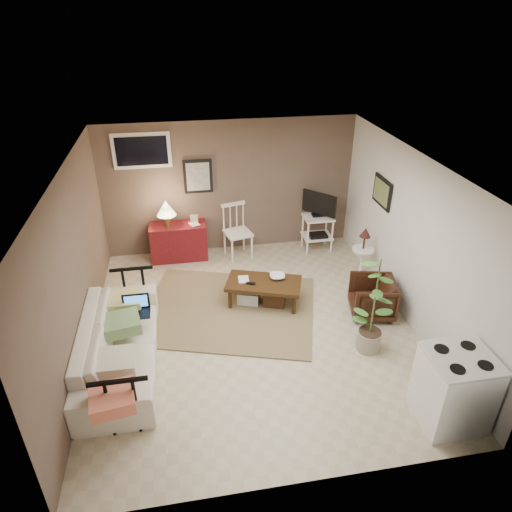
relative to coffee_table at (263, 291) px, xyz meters
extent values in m
plane|color=#C1B293|center=(-0.25, -0.54, -0.24)|extent=(5.00, 5.00, 0.00)
cube|color=black|center=(-0.80, 1.93, 1.21)|extent=(0.50, 0.03, 0.60)
cube|color=black|center=(1.98, 0.51, 1.28)|extent=(0.03, 0.60, 0.45)
cube|color=white|center=(-1.70, 1.93, 1.71)|extent=(0.96, 0.03, 0.60)
cube|color=#7C6548|center=(-0.55, -0.07, -0.22)|extent=(3.03, 2.69, 0.02)
cube|color=#38210F|center=(0.01, 0.00, 0.14)|extent=(1.25, 0.91, 0.06)
cylinder|color=#38210F|center=(-0.52, -0.05, -0.06)|extent=(0.06, 0.06, 0.35)
cylinder|color=#38210F|center=(0.40, -0.36, -0.06)|extent=(0.06, 0.06, 0.35)
cylinder|color=#38210F|center=(-0.38, 0.36, -0.06)|extent=(0.06, 0.06, 0.35)
cylinder|color=#38210F|center=(0.54, 0.04, -0.06)|extent=(0.06, 0.06, 0.35)
cube|color=black|center=(-0.20, -0.03, 0.18)|extent=(0.15, 0.09, 0.02)
cube|color=#452618|center=(0.17, -0.06, -0.11)|extent=(0.40, 0.37, 0.24)
cube|color=silver|center=(-0.21, 0.07, -0.12)|extent=(0.40, 0.37, 0.21)
imported|color=beige|center=(-2.05, -1.00, 0.21)|extent=(0.67, 2.30, 0.90)
cube|color=black|center=(-1.83, -0.67, 0.28)|extent=(0.35, 0.24, 0.02)
cube|color=black|center=(-1.83, -0.54, 0.41)|extent=(0.35, 0.02, 0.22)
cube|color=#3485EA|center=(-1.83, -0.55, 0.41)|extent=(0.30, 0.00, 0.18)
cube|color=maroon|center=(-1.22, 1.70, 0.10)|extent=(1.00, 0.44, 0.66)
cylinder|color=olive|center=(-1.39, 1.65, 0.54)|extent=(0.11, 0.11, 0.22)
cone|color=#FFEDB7|center=(-1.39, 1.65, 0.78)|extent=(0.33, 0.33, 0.27)
cube|color=tan|center=(-0.93, 1.72, 0.51)|extent=(0.13, 0.02, 0.17)
cube|color=white|center=(-0.16, 1.59, 0.23)|extent=(0.54, 0.54, 0.04)
cylinder|color=white|center=(-0.30, 1.36, -0.01)|extent=(0.04, 0.04, 0.44)
cylinder|color=white|center=(0.07, 1.45, -0.01)|extent=(0.04, 0.04, 0.44)
cylinder|color=white|center=(-0.40, 1.72, -0.01)|extent=(0.04, 0.04, 0.44)
cylinder|color=white|center=(-0.03, 1.82, -0.01)|extent=(0.04, 0.04, 0.44)
cube|color=white|center=(-0.21, 1.78, 0.71)|extent=(0.44, 0.15, 0.06)
cube|color=white|center=(1.33, 1.60, 0.42)|extent=(0.53, 0.43, 0.04)
cube|color=white|center=(1.33, 1.60, 0.03)|extent=(0.53, 0.43, 0.03)
cylinder|color=white|center=(1.10, 1.42, 0.10)|extent=(0.03, 0.03, 0.67)
cylinder|color=white|center=(1.56, 1.42, 0.10)|extent=(0.03, 0.03, 0.67)
cylinder|color=white|center=(1.10, 1.78, 0.10)|extent=(0.03, 0.03, 0.67)
cylinder|color=white|center=(1.56, 1.78, 0.10)|extent=(0.03, 0.03, 0.67)
cube|color=black|center=(1.33, 1.60, 0.47)|extent=(0.24, 0.13, 0.03)
cube|color=black|center=(1.33, 1.60, 0.69)|extent=(0.50, 0.52, 0.40)
cube|color=#FF9F63|center=(1.33, 1.60, 0.69)|extent=(0.40, 0.43, 0.33)
cube|color=black|center=(1.33, 1.55, 0.05)|extent=(0.34, 0.24, 0.10)
cylinder|color=white|center=(1.75, 0.44, -0.22)|extent=(0.25, 0.25, 0.03)
cylinder|color=white|center=(1.75, 0.44, 0.05)|extent=(0.05, 0.05, 0.53)
cylinder|color=white|center=(1.75, 0.44, 0.33)|extent=(0.36, 0.36, 0.03)
cylinder|color=black|center=(1.75, 0.44, 0.46)|extent=(0.03, 0.03, 0.23)
cone|color=#371916|center=(1.75, 0.44, 0.64)|extent=(0.18, 0.18, 0.16)
imported|color=black|center=(1.54, -0.53, 0.08)|extent=(0.70, 0.73, 0.64)
cylinder|color=tan|center=(1.20, -1.28, -0.09)|extent=(0.32, 0.32, 0.28)
cylinder|color=#4C602D|center=(1.20, -1.28, 0.61)|extent=(0.02, 0.02, 1.11)
cube|color=white|center=(1.62, -2.55, 0.20)|extent=(0.67, 0.63, 0.87)
cube|color=silver|center=(1.62, -2.55, 0.65)|extent=(0.69, 0.65, 0.03)
cylinder|color=black|center=(1.46, -2.71, 0.67)|extent=(0.15, 0.15, 0.01)
cylinder|color=black|center=(1.77, -2.71, 0.67)|extent=(0.15, 0.15, 0.01)
cylinder|color=black|center=(1.46, -2.40, 0.67)|extent=(0.15, 0.15, 0.01)
cylinder|color=black|center=(1.77, -2.40, 0.67)|extent=(0.15, 0.15, 0.01)
imported|color=#38210F|center=(0.23, 0.07, 0.28)|extent=(0.24, 0.08, 0.23)
imported|color=#38210F|center=(-0.37, 0.11, 0.27)|extent=(0.16, 0.03, 0.21)
imported|color=#38210F|center=(-1.00, 1.63, 0.53)|extent=(0.14, 0.08, 0.20)
camera|label=1|loc=(-1.12, -5.73, 3.88)|focal=32.00mm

